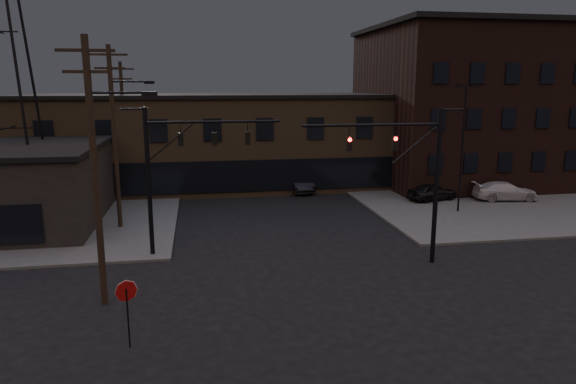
# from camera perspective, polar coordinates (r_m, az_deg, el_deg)

# --- Properties ---
(ground) EXTENTS (140.00, 140.00, 0.00)m
(ground) POSITION_cam_1_polar(r_m,az_deg,el_deg) (22.07, 5.14, -12.59)
(ground) COLOR black
(ground) RESTS_ON ground
(sidewalk_ne) EXTENTS (30.00, 30.00, 0.15)m
(sidewalk_ne) POSITION_cam_1_polar(r_m,az_deg,el_deg) (50.42, 23.11, 0.54)
(sidewalk_ne) COLOR #474744
(sidewalk_ne) RESTS_ON ground
(building_row) EXTENTS (40.00, 12.00, 8.00)m
(building_row) POSITION_cam_1_polar(r_m,az_deg,el_deg) (47.95, -3.51, 5.68)
(building_row) COLOR brown
(building_row) RESTS_ON ground
(building_right) EXTENTS (22.00, 16.00, 14.00)m
(building_right) POSITION_cam_1_polar(r_m,az_deg,el_deg) (53.03, 21.37, 8.74)
(building_right) COLOR black
(building_right) RESTS_ON ground
(traffic_signal_near) EXTENTS (7.12, 0.24, 8.00)m
(traffic_signal_near) POSITION_cam_1_polar(r_m,az_deg,el_deg) (26.50, 14.05, 2.41)
(traffic_signal_near) COLOR black
(traffic_signal_near) RESTS_ON ground
(traffic_signal_far) EXTENTS (7.12, 0.24, 8.00)m
(traffic_signal_far) POSITION_cam_1_polar(r_m,az_deg,el_deg) (27.71, -12.68, 3.04)
(traffic_signal_far) COLOR black
(traffic_signal_far) RESTS_ON ground
(stop_sign) EXTENTS (0.72, 0.33, 2.48)m
(stop_sign) POSITION_cam_1_polar(r_m,az_deg,el_deg) (19.03, -17.49, -11.18)
(stop_sign) COLOR black
(stop_sign) RESTS_ON ground
(utility_pole_near) EXTENTS (3.70, 0.28, 11.00)m
(utility_pole_near) POSITION_cam_1_polar(r_m,az_deg,el_deg) (22.00, -20.54, 2.61)
(utility_pole_near) COLOR black
(utility_pole_near) RESTS_ON ground
(utility_pole_mid) EXTENTS (3.70, 0.28, 11.50)m
(utility_pole_mid) POSITION_cam_1_polar(r_m,az_deg,el_deg) (33.89, -18.65, 6.16)
(utility_pole_mid) COLOR black
(utility_pole_mid) RESTS_ON ground
(utility_pole_far) EXTENTS (2.20, 0.28, 11.00)m
(utility_pole_far) POSITION_cam_1_polar(r_m,az_deg,el_deg) (45.91, -17.76, 7.11)
(utility_pole_far) COLOR black
(utility_pole_far) RESTS_ON ground
(lot_light_a) EXTENTS (1.50, 0.28, 9.14)m
(lot_light_a) POSITION_cam_1_polar(r_m,az_deg,el_deg) (38.26, 18.87, 5.80)
(lot_light_a) COLOR black
(lot_light_a) RESTS_ON ground
(lot_light_b) EXTENTS (1.50, 0.28, 9.14)m
(lot_light_b) POSITION_cam_1_polar(r_m,az_deg,el_deg) (45.60, 22.52, 6.40)
(lot_light_b) COLOR black
(lot_light_b) RESTS_ON ground
(parked_car_lot_a) EXTENTS (4.33, 2.63, 1.38)m
(parked_car_lot_a) POSITION_cam_1_polar(r_m,az_deg,el_deg) (42.08, 15.73, 0.04)
(parked_car_lot_a) COLOR black
(parked_car_lot_a) RESTS_ON sidewalk_ne
(parked_car_lot_b) EXTENTS (5.19, 2.71, 1.44)m
(parked_car_lot_b) POSITION_cam_1_polar(r_m,az_deg,el_deg) (44.10, 22.97, 0.10)
(parked_car_lot_b) COLOR silver
(parked_car_lot_b) RESTS_ON sidewalk_ne
(car_crossing) EXTENTS (2.15, 5.13, 1.65)m
(car_crossing) POSITION_cam_1_polar(r_m,az_deg,el_deg) (44.69, 1.08, 1.13)
(car_crossing) COLOR black
(car_crossing) RESTS_ON ground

